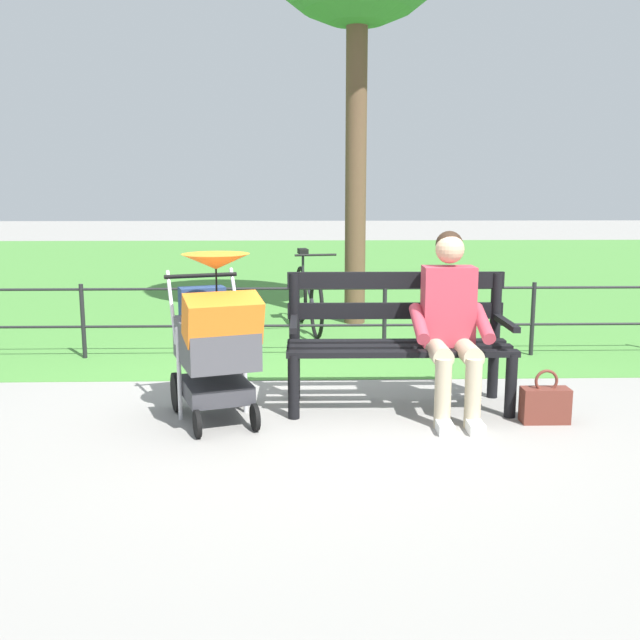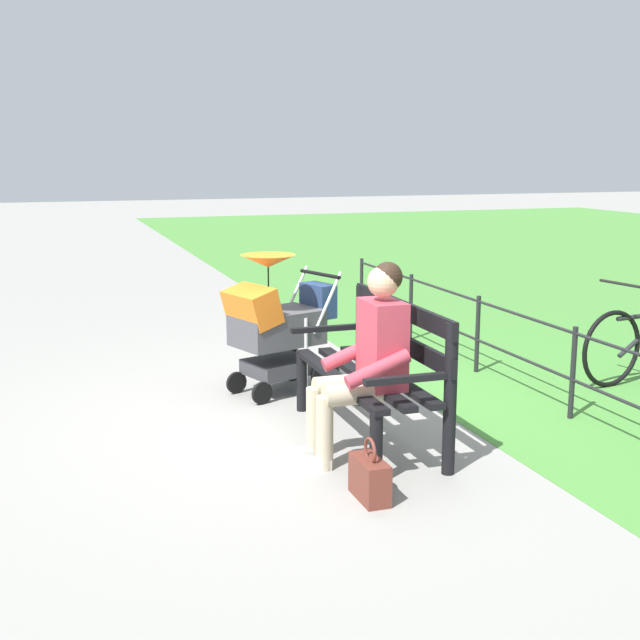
{
  "view_description": "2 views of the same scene",
  "coord_description": "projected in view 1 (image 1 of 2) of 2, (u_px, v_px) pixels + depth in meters",
  "views": [
    {
      "loc": [
        0.09,
        4.95,
        1.57
      ],
      "look_at": [
        -0.05,
        -0.02,
        0.65
      ],
      "focal_mm": 40.28,
      "sensor_mm": 36.0,
      "label": 1
    },
    {
      "loc": [
        -5.63,
        2.02,
        1.94
      ],
      "look_at": [
        -0.11,
        0.13,
        0.75
      ],
      "focal_mm": 46.13,
      "sensor_mm": 36.0,
      "label": 2
    }
  ],
  "objects": [
    {
      "name": "stroller",
      "position": [
        215.0,
        336.0,
        4.79
      ],
      "size": [
        0.75,
        0.99,
        1.15
      ],
      "color": "black",
      "rests_on": "ground"
    },
    {
      "name": "handbag",
      "position": [
        545.0,
        404.0,
        4.85
      ],
      "size": [
        0.32,
        0.14,
        0.37
      ],
      "color": "brown",
      "rests_on": "ground"
    },
    {
      "name": "bicycle",
      "position": [
        308.0,
        297.0,
        8.0
      ],
      "size": [
        0.44,
        1.64,
        0.89
      ],
      "color": "black",
      "rests_on": "ground"
    },
    {
      "name": "ground_plane",
      "position": [
        313.0,
        410.0,
        5.15
      ],
      "size": [
        60.0,
        60.0,
        0.0
      ],
      "primitive_type": "plane",
      "color": "gray"
    },
    {
      "name": "park_bench",
      "position": [
        398.0,
        334.0,
        5.19
      ],
      "size": [
        1.6,
        0.61,
        0.96
      ],
      "color": "black",
      "rests_on": "ground"
    },
    {
      "name": "grass_lawn",
      "position": [
        304.0,
        270.0,
        13.8
      ],
      "size": [
        40.0,
        16.0,
        0.01
      ],
      "primitive_type": "cube",
      "color": "#478438",
      "rests_on": "ground"
    },
    {
      "name": "person_on_bench",
      "position": [
        451.0,
        319.0,
        4.95
      ],
      "size": [
        0.53,
        0.74,
        1.28
      ],
      "color": "tan",
      "rests_on": "ground"
    },
    {
      "name": "park_fence",
      "position": [
        310.0,
        313.0,
        6.69
      ],
      "size": [
        7.05,
        0.04,
        0.7
      ],
      "color": "black",
      "rests_on": "ground"
    }
  ]
}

